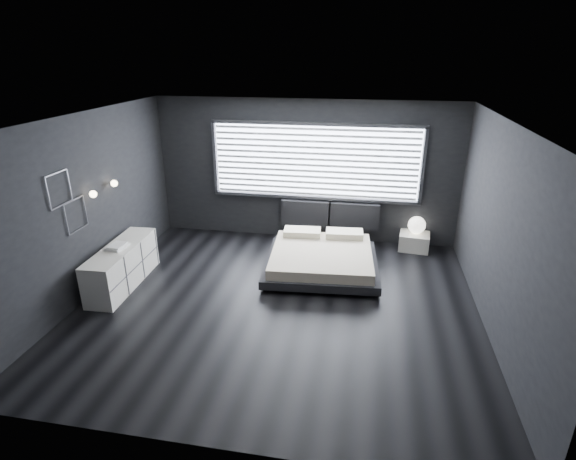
# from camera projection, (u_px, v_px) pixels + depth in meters

# --- Properties ---
(room) EXTENTS (6.04, 6.00, 2.80)m
(room) POSITION_uv_depth(u_px,v_px,m) (277.00, 219.00, 6.39)
(room) COLOR black
(room) RESTS_ON ground
(window) EXTENTS (4.14, 0.09, 1.52)m
(window) POSITION_uv_depth(u_px,v_px,m) (315.00, 162.00, 8.74)
(window) COLOR white
(window) RESTS_ON ground
(headboard) EXTENTS (1.96, 0.16, 0.52)m
(headboard) POSITION_uv_depth(u_px,v_px,m) (330.00, 214.00, 9.03)
(headboard) COLOR black
(headboard) RESTS_ON ground
(sconce_near) EXTENTS (0.18, 0.11, 0.11)m
(sconce_near) POSITION_uv_depth(u_px,v_px,m) (93.00, 194.00, 6.85)
(sconce_near) COLOR silver
(sconce_near) RESTS_ON ground
(sconce_far) EXTENTS (0.18, 0.11, 0.11)m
(sconce_far) POSITION_uv_depth(u_px,v_px,m) (114.00, 183.00, 7.39)
(sconce_far) COLOR silver
(sconce_far) RESTS_ON ground
(wall_art_upper) EXTENTS (0.01, 0.48, 0.48)m
(wall_art_upper) POSITION_uv_depth(u_px,v_px,m) (59.00, 189.00, 6.22)
(wall_art_upper) COLOR #47474C
(wall_art_upper) RESTS_ON ground
(wall_art_lower) EXTENTS (0.01, 0.48, 0.48)m
(wall_art_lower) POSITION_uv_depth(u_px,v_px,m) (76.00, 215.00, 6.62)
(wall_art_lower) COLOR #47474C
(wall_art_lower) RESTS_ON ground
(bed) EXTENTS (2.07, 1.99, 0.50)m
(bed) POSITION_uv_depth(u_px,v_px,m) (322.00, 258.00, 7.92)
(bed) COLOR black
(bed) RESTS_ON ground
(nightstand) EXTENTS (0.61, 0.53, 0.33)m
(nightstand) POSITION_uv_depth(u_px,v_px,m) (414.00, 241.00, 8.77)
(nightstand) COLOR silver
(nightstand) RESTS_ON ground
(orb_lamp) EXTENTS (0.34, 0.34, 0.34)m
(orb_lamp) POSITION_uv_depth(u_px,v_px,m) (417.00, 225.00, 8.68)
(orb_lamp) COLOR white
(orb_lamp) RESTS_ON nightstand
(dresser) EXTENTS (0.55, 1.73, 0.69)m
(dresser) POSITION_uv_depth(u_px,v_px,m) (123.00, 266.00, 7.38)
(dresser) COLOR silver
(dresser) RESTS_ON ground
(book_stack) EXTENTS (0.30, 0.36, 0.07)m
(book_stack) POSITION_uv_depth(u_px,v_px,m) (118.00, 246.00, 7.20)
(book_stack) COLOR white
(book_stack) RESTS_ON dresser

